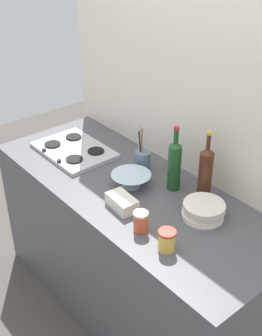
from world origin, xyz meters
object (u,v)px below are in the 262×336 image
object	(u,v)px
stovetop_hob	(74,150)
wine_bottle_mid_left	(205,172)
mixing_bowl	(131,180)
utensil_crock	(143,160)
plate_stack	(204,210)
condiment_jar_rear	(167,240)
condiment_jar_front	(141,222)
butter_dish	(122,202)
wine_bottle_leftmost	(175,164)

from	to	relation	value
stovetop_hob	wine_bottle_mid_left	distance (m)	0.88
mixing_bowl	utensil_crock	world-z (taller)	utensil_crock
stovetop_hob	wine_bottle_mid_left	bearing A→B (deg)	16.62
plate_stack	mixing_bowl	size ratio (longest dim) A/B	0.97
condiment_jar_rear	mixing_bowl	bearing A→B (deg)	157.15
mixing_bowl	condiment_jar_rear	bearing A→B (deg)	-22.85
wine_bottle_mid_left	condiment_jar_front	xyz separation A→B (m)	(0.00, -0.43, -0.10)
plate_stack	condiment_jar_rear	xyz separation A→B (m)	(0.06, -0.30, 0.01)
plate_stack	mixing_bowl	xyz separation A→B (m)	(-0.43, -0.09, -0.00)
stovetop_hob	butter_dish	xyz separation A→B (m)	(0.64, -0.14, 0.02)
plate_stack	utensil_crock	distance (m)	0.53
butter_dish	condiment_jar_front	world-z (taller)	condiment_jar_front
plate_stack	utensil_crock	xyz separation A→B (m)	(-0.52, 0.06, 0.02)
plate_stack	wine_bottle_mid_left	xyz separation A→B (m)	(-0.12, 0.13, 0.11)
wine_bottle_leftmost	condiment_jar_rear	xyz separation A→B (m)	(0.33, -0.37, -0.10)
wine_bottle_leftmost	mixing_bowl	bearing A→B (deg)	-135.02
wine_bottle_mid_left	mixing_bowl	world-z (taller)	wine_bottle_mid_left
plate_stack	wine_bottle_mid_left	size ratio (longest dim) A/B	0.56
wine_bottle_leftmost	condiment_jar_front	size ratio (longest dim) A/B	3.50
plate_stack	butter_dish	size ratio (longest dim) A/B	1.25
wine_bottle_mid_left	mixing_bowl	size ratio (longest dim) A/B	1.74
condiment_jar_front	mixing_bowl	bearing A→B (deg)	146.92
wine_bottle_mid_left	mixing_bowl	xyz separation A→B (m)	(-0.32, -0.22, -0.11)
wine_bottle_mid_left	condiment_jar_front	world-z (taller)	wine_bottle_mid_left
wine_bottle_leftmost	condiment_jar_front	world-z (taller)	wine_bottle_leftmost
butter_dish	wine_bottle_mid_left	bearing A→B (deg)	63.56
butter_dish	condiment_jar_front	distance (m)	0.20
condiment_jar_rear	plate_stack	bearing A→B (deg)	100.61
mixing_bowl	butter_dish	size ratio (longest dim) A/B	1.29
butter_dish	utensil_crock	size ratio (longest dim) A/B	0.56
wine_bottle_leftmost	utensil_crock	xyz separation A→B (m)	(-0.25, -0.00, -0.08)
condiment_jar_front	stovetop_hob	bearing A→B (deg)	167.66
wine_bottle_leftmost	butter_dish	size ratio (longest dim) A/B	2.16
mixing_bowl	wine_bottle_leftmost	bearing A→B (deg)	44.98
wine_bottle_mid_left	butter_dish	size ratio (longest dim) A/B	2.25
stovetop_hob	condiment_jar_rear	bearing A→B (deg)	-10.23
stovetop_hob	condiment_jar_front	world-z (taller)	condiment_jar_front
butter_dish	utensil_crock	bearing A→B (deg)	123.49
wine_bottle_mid_left	utensil_crock	xyz separation A→B (m)	(-0.40, -0.07, -0.08)
wine_bottle_mid_left	mixing_bowl	bearing A→B (deg)	-144.90
mixing_bowl	condiment_jar_front	size ratio (longest dim) A/B	2.09
condiment_jar_rear	condiment_jar_front	bearing A→B (deg)	-179.66
utensil_crock	butter_dish	bearing A→B (deg)	-56.51
stovetop_hob	plate_stack	xyz separation A→B (m)	(0.95, 0.12, 0.03)
wine_bottle_leftmost	condiment_jar_front	bearing A→B (deg)	-66.61
plate_stack	stovetop_hob	bearing A→B (deg)	-172.91
condiment_jar_front	utensil_crock	bearing A→B (deg)	138.04
wine_bottle_leftmost	butter_dish	bearing A→B (deg)	-96.18
condiment_jar_front	wine_bottle_mid_left	bearing A→B (deg)	90.31
mixing_bowl	stovetop_hob	bearing A→B (deg)	-177.16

